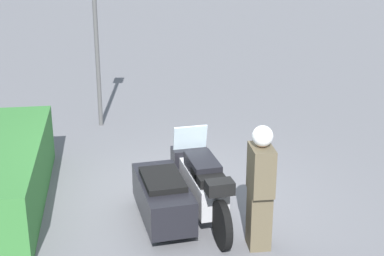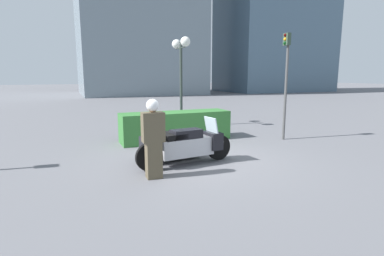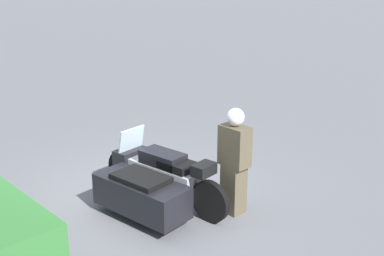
# 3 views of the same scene
# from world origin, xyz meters

# --- Properties ---
(ground_plane) EXTENTS (160.00, 160.00, 0.00)m
(ground_plane) POSITION_xyz_m (0.00, 0.00, 0.00)
(ground_plane) COLOR slate
(police_motorcycle) EXTENTS (2.63, 1.31, 1.17)m
(police_motorcycle) POSITION_xyz_m (-0.51, 0.04, 0.47)
(police_motorcycle) COLOR black
(police_motorcycle) RESTS_ON ground
(officer_rider) EXTENTS (0.48, 0.30, 1.73)m
(officer_rider) POSITION_xyz_m (-1.50, -0.91, 0.92)
(officer_rider) COLOR brown
(officer_rider) RESTS_ON ground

